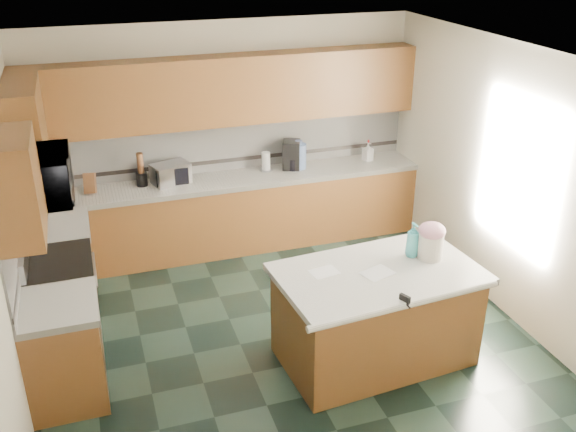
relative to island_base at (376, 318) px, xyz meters
name	(u,v)px	position (x,y,z in m)	size (l,w,h in m)	color
floor	(285,336)	(-0.68, 0.57, -0.43)	(4.60, 4.60, 0.00)	black
ceiling	(284,58)	(-0.68, 0.57, 2.27)	(4.60, 4.60, 0.00)	white
wall_back	(225,135)	(-0.68, 2.89, 0.92)	(4.60, 0.04, 2.70)	#EFE5CC
wall_front	(407,367)	(-0.68, -1.75, 0.92)	(4.60, 0.04, 2.70)	#EFE5CC
wall_left	(5,248)	(-3.00, 0.57, 0.92)	(0.04, 4.60, 2.70)	#EFE5CC
wall_right	(506,180)	(1.64, 0.57, 0.92)	(0.04, 4.60, 2.70)	#EFE5CC
back_base_cab	(234,215)	(-0.68, 2.57, 0.00)	(4.60, 0.60, 0.86)	#32210E
back_countertop	(233,180)	(-0.68, 2.57, 0.46)	(4.60, 0.64, 0.06)	silver
back_upper_cab	(227,90)	(-0.68, 2.71, 1.51)	(4.60, 0.33, 0.78)	#32210E
back_backsplash	(226,145)	(-0.68, 2.86, 0.81)	(4.60, 0.02, 0.63)	silver
back_accent_band	(227,160)	(-0.68, 2.86, 0.61)	(4.60, 0.01, 0.05)	black
left_base_cab_rear	(63,267)	(-2.68, 1.86, 0.00)	(0.60, 0.82, 0.86)	#32210E
left_counter_rear	(56,228)	(-2.68, 1.86, 0.46)	(0.64, 0.82, 0.06)	silver
left_base_cab_front	(65,354)	(-2.68, 0.33, 0.00)	(0.60, 0.72, 0.86)	#32210E
left_counter_front	(57,307)	(-2.68, 0.33, 0.46)	(0.64, 0.72, 0.06)	silver
left_backsplash	(16,232)	(-2.97, 1.12, 0.81)	(0.02, 2.30, 0.63)	silver
left_accent_band	(20,251)	(-2.96, 1.12, 0.61)	(0.01, 2.30, 0.05)	black
left_upper_cab_rear	(25,124)	(-2.82, 2.00, 1.51)	(0.33, 1.09, 0.78)	#32210E
left_upper_cab_front	(15,188)	(-2.82, 0.33, 1.51)	(0.33, 0.72, 0.78)	#32210E
range_body	(64,306)	(-2.68, 1.07, 0.01)	(0.60, 0.76, 0.88)	#B7B7BC
range_oven_door	(97,305)	(-2.39, 1.07, -0.03)	(0.02, 0.68, 0.55)	black
range_cooktop	(56,263)	(-2.68, 1.07, 0.47)	(0.62, 0.78, 0.04)	black
range_handle	(95,269)	(-2.36, 1.07, 0.35)	(0.02, 0.02, 0.66)	#B7B7BC
range_backguard	(23,256)	(-2.94, 1.07, 0.59)	(0.06, 0.76, 0.18)	#B7B7BC
microwave	(41,177)	(-2.68, 1.07, 1.30)	(0.73, 0.50, 0.41)	#B7B7BC
island_base	(376,318)	(0.00, 0.00, 0.00)	(1.67, 0.95, 0.86)	#32210E
island_top	(379,274)	(0.00, 0.00, 0.46)	(1.77, 1.05, 0.06)	silver
island_bullnose	(407,305)	(0.00, -0.53, 0.46)	(0.06, 0.06, 1.77)	silver
treat_jar	(430,246)	(0.54, 0.08, 0.61)	(0.23, 0.23, 0.24)	silver
treat_jar_lid	(432,231)	(0.54, 0.08, 0.76)	(0.25, 0.25, 0.15)	pink
treat_jar_knob	(433,225)	(0.54, 0.08, 0.81)	(0.03, 0.03, 0.08)	tan
treat_jar_knob_end_l	(429,226)	(0.50, 0.08, 0.81)	(0.04, 0.04, 0.04)	tan
treat_jar_knob_end_r	(437,225)	(0.58, 0.08, 0.81)	(0.04, 0.04, 0.04)	tan
soap_bottle_island	(413,240)	(0.40, 0.16, 0.65)	(0.13, 0.13, 0.33)	#41AAB2
paper_sheet_a	(378,273)	(-0.03, -0.03, 0.49)	(0.27, 0.20, 0.00)	white
paper_sheet_b	(324,272)	(-0.46, 0.13, 0.49)	(0.24, 0.18, 0.00)	white
clamp_body	(405,300)	(-0.01, -0.51, 0.50)	(0.03, 0.10, 0.09)	black
clamp_handle	(408,306)	(-0.01, -0.56, 0.48)	(0.02, 0.02, 0.07)	black
knife_block	(90,183)	(-2.30, 2.62, 0.60)	(0.12, 0.10, 0.23)	#472814
utensil_crock	(142,179)	(-1.73, 2.65, 0.57)	(0.13, 0.13, 0.16)	black
utensil_bundle	(140,163)	(-1.73, 2.65, 0.77)	(0.07, 0.07, 0.23)	#472814
toaster_oven	(171,174)	(-1.40, 2.62, 0.61)	(0.41, 0.28, 0.24)	#B7B7BC
toaster_oven_door	(172,178)	(-1.40, 2.49, 0.61)	(0.37, 0.01, 0.20)	black
paper_towel	(266,162)	(-0.24, 2.67, 0.61)	(0.10, 0.10, 0.23)	white
paper_towel_base	(266,170)	(-0.24, 2.67, 0.50)	(0.16, 0.16, 0.01)	#B7B7BC
water_jug	(299,156)	(0.17, 2.63, 0.64)	(0.19, 0.19, 0.31)	#647FB5
water_jug_neck	(299,142)	(0.17, 2.63, 0.82)	(0.09, 0.09, 0.04)	#647FB5
coffee_maker	(291,155)	(0.08, 2.65, 0.66)	(0.21, 0.23, 0.35)	black
coffee_carafe	(293,164)	(0.08, 2.60, 0.56)	(0.14, 0.14, 0.14)	black
soap_bottle_back	(368,151)	(1.10, 2.62, 0.61)	(0.11, 0.11, 0.24)	white
soap_back_cap	(368,141)	(1.10, 2.62, 0.74)	(0.02, 0.02, 0.03)	red
window_light_proxy	(518,174)	(1.61, 0.37, 1.07)	(0.02, 1.40, 1.10)	white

